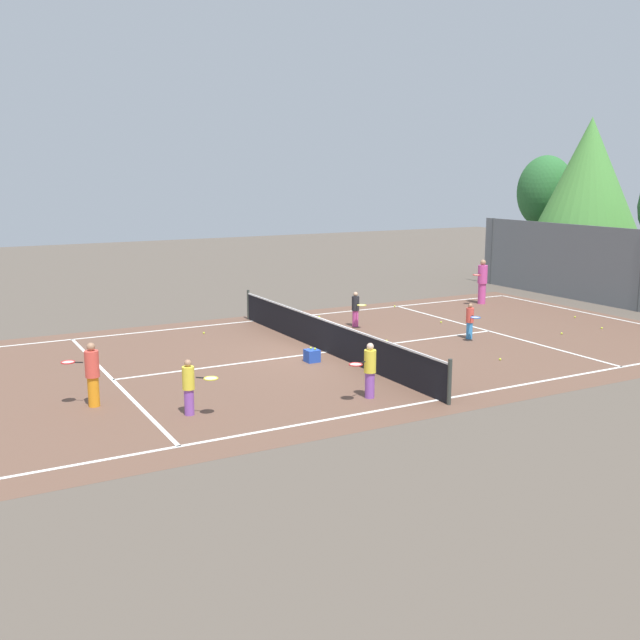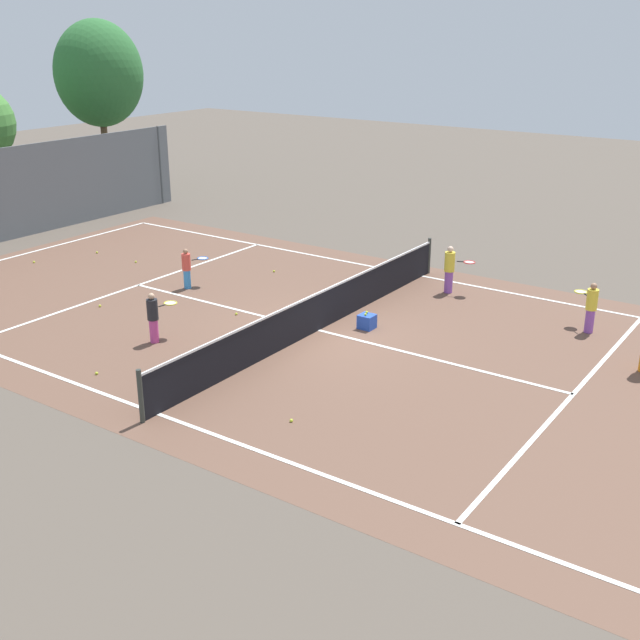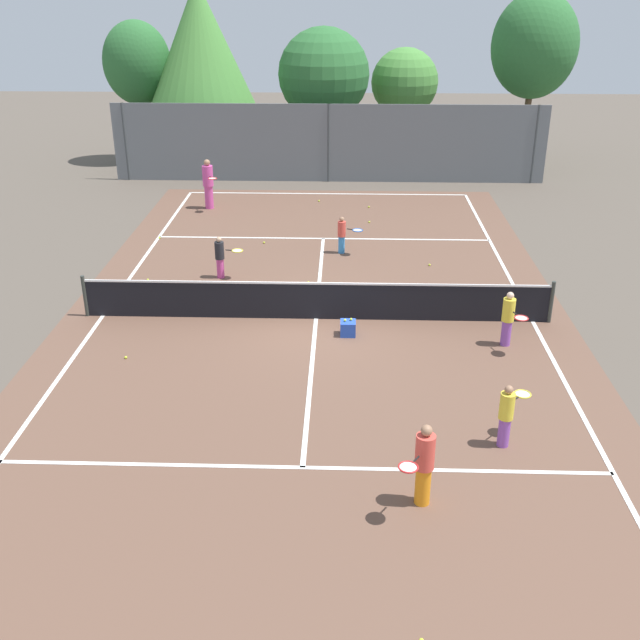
% 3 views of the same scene
% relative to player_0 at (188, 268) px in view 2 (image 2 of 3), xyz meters
% --- Properties ---
extents(ground_plane, '(80.00, 80.00, 0.00)m').
position_rel_player_0_xyz_m(ground_plane, '(-0.64, -5.01, -0.62)').
color(ground_plane, brown).
extents(court_surface, '(13.00, 25.00, 0.01)m').
position_rel_player_0_xyz_m(court_surface, '(-0.64, -5.01, -0.61)').
color(court_surface, brown).
rests_on(court_surface, ground_plane).
extents(tennis_net, '(11.90, 0.10, 1.10)m').
position_rel_player_0_xyz_m(tennis_net, '(-0.64, -5.01, -0.11)').
color(tennis_net, '#333833').
rests_on(tennis_net, ground_plane).
extents(tree_4, '(3.76, 3.85, 7.40)m').
position_rel_player_0_xyz_m(tree_4, '(8.28, 12.77, 4.51)').
color(tree_4, brown).
rests_on(tree_4, ground_plane).
extents(player_0, '(0.83, 0.52, 1.18)m').
position_rel_player_0_xyz_m(player_0, '(0.00, 0.00, 0.00)').
color(player_0, '#388CD8').
rests_on(player_0, ground_plane).
extents(player_2, '(0.85, 0.39, 1.24)m').
position_rel_player_0_xyz_m(player_2, '(-3.48, -2.23, 0.03)').
color(player_2, '#D14799').
rests_on(player_2, ground_plane).
extents(player_3, '(0.54, 0.87, 1.35)m').
position_rel_player_0_xyz_m(player_3, '(3.91, -6.36, 0.09)').
color(player_3, purple).
rests_on(player_3, ground_plane).
extents(player_4, '(0.73, 0.76, 1.28)m').
position_rel_player_0_xyz_m(player_4, '(3.08, -10.56, 0.05)').
color(player_4, purple).
rests_on(player_4, ground_plane).
extents(ball_crate, '(0.37, 0.38, 0.43)m').
position_rel_player_0_xyz_m(ball_crate, '(0.17, -5.93, -0.43)').
color(ball_crate, blue).
rests_on(ball_crate, ground_plane).
extents(tennis_ball_0, '(0.07, 0.07, 0.07)m').
position_rel_player_0_xyz_m(tennis_ball_0, '(-3.98, -3.72, -0.58)').
color(tennis_ball_0, '#CCE533').
rests_on(tennis_ball_0, ground_plane).
extents(tennis_ball_1, '(0.07, 0.07, 0.07)m').
position_rel_player_0_xyz_m(tennis_ball_1, '(-4.92, -7.35, -0.58)').
color(tennis_ball_1, '#CCE533').
rests_on(tennis_ball_1, ground_plane).
extents(tennis_ball_2, '(0.07, 0.07, 0.07)m').
position_rel_player_0_xyz_m(tennis_ball_2, '(0.97, 5.08, -0.58)').
color(tennis_ball_2, '#CCE533').
rests_on(tennis_ball_2, ground_plane).
extents(tennis_ball_3, '(0.07, 0.07, 0.07)m').
position_rel_player_0_xyz_m(tennis_ball_3, '(2.64, -1.07, -0.58)').
color(tennis_ball_3, '#CCE533').
rests_on(tennis_ball_3, ground_plane).
extents(tennis_ball_6, '(0.07, 0.07, 0.07)m').
position_rel_player_0_xyz_m(tennis_ball_6, '(-5.57, -2.56, -0.58)').
color(tennis_ball_6, '#CCE533').
rests_on(tennis_ball_6, ground_plane).
extents(tennis_ball_7, '(0.07, 0.07, 0.07)m').
position_rel_player_0_xyz_m(tennis_ball_7, '(0.93, 3.19, -0.58)').
color(tennis_ball_7, '#CCE533').
rests_on(tennis_ball_7, ground_plane).
extents(tennis_ball_8, '(0.07, 0.07, 0.07)m').
position_rel_player_0_xyz_m(tennis_ball_8, '(-0.94, 5.85, -0.58)').
color(tennis_ball_8, '#CCE533').
rests_on(tennis_ball_8, ground_plane).
extents(tennis_ball_10, '(0.07, 0.07, 0.07)m').
position_rel_player_0_xyz_m(tennis_ball_10, '(-2.57, 0.83, -0.58)').
color(tennis_ball_10, '#CCE533').
rests_on(tennis_ball_10, ground_plane).
extents(tennis_ball_11, '(0.07, 0.07, 0.07)m').
position_rel_player_0_xyz_m(tennis_ball_11, '(-0.95, -2.61, -0.58)').
color(tennis_ball_11, '#CCE533').
rests_on(tennis_ball_11, ground_plane).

